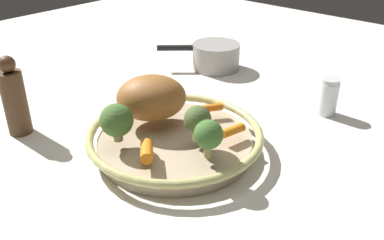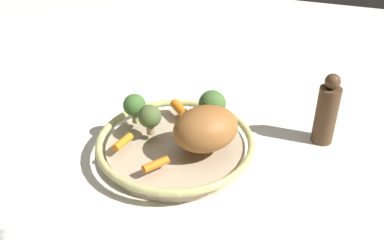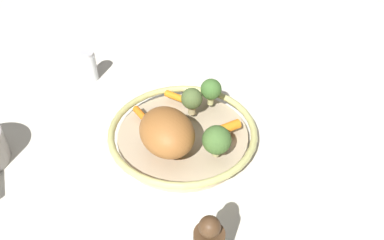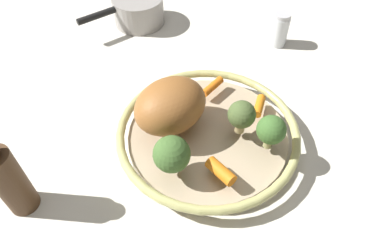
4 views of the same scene
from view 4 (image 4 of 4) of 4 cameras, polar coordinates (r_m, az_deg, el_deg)
ground_plane at (r=0.65m, az=2.52°, el=-3.85°), size 2.30×2.30×0.00m
serving_bowl at (r=0.63m, az=2.59°, el=-2.53°), size 0.33×0.33×0.04m
roast_chicken_piece at (r=0.59m, az=-3.57°, el=2.39°), size 0.17×0.17×0.09m
baby_carrot_near_rim at (r=0.55m, az=4.74°, el=-8.38°), size 0.05×0.05×0.02m
baby_carrot_center at (r=0.65m, az=10.98°, el=2.31°), size 0.03×0.05×0.02m
baby_carrot_right at (r=0.68m, az=3.56°, el=5.52°), size 0.04×0.05×0.02m
broccoli_floret_edge at (r=0.53m, az=-3.35°, el=-5.66°), size 0.06×0.06×0.07m
broccoli_floret_large at (r=0.59m, az=8.17°, el=1.15°), size 0.05×0.05×0.07m
broccoli_floret_small at (r=0.57m, az=12.89°, el=-1.66°), size 0.05×0.05×0.07m
salt_shaker at (r=0.88m, az=14.21°, el=14.24°), size 0.04×0.04×0.08m
pepper_mill at (r=0.58m, az=-27.98°, el=-8.57°), size 0.05×0.05×0.16m
saucepan at (r=0.94m, az=-8.90°, el=17.37°), size 0.19×0.18×0.07m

